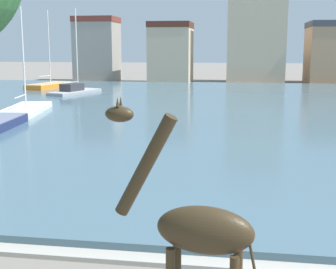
# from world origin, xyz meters

# --- Properties ---
(harbor_water) EXTENTS (87.08, 52.40, 0.31)m
(harbor_water) POSITION_xyz_m (0.00, 33.73, 0.16)
(harbor_water) COLOR #476675
(harbor_water) RESTS_ON ground
(quay_edge_coping) EXTENTS (87.08, 0.50, 0.12)m
(quay_edge_coping) POSITION_xyz_m (0.00, 7.28, 0.06)
(quay_edge_coping) COLOR #ADA89E
(quay_edge_coping) RESTS_ON ground
(giraffe_statue) EXTENTS (2.36, 0.76, 4.14)m
(giraffe_statue) POSITION_xyz_m (3.33, 4.02, 2.11)
(giraffe_statue) COLOR #382B19
(giraffe_statue) RESTS_ON ground
(sailboat_white) EXTENTS (3.73, 8.88, 7.65)m
(sailboat_white) POSITION_xyz_m (-11.26, 28.84, 0.38)
(sailboat_white) COLOR white
(sailboat_white) RESTS_ON ground
(sailboat_orange) EXTENTS (3.35, 7.62, 9.01)m
(sailboat_orange) POSITION_xyz_m (-17.70, 48.77, 0.46)
(sailboat_orange) COLOR orange
(sailboat_orange) RESTS_ON ground
(sailboat_grey) EXTENTS (3.97, 7.64, 8.69)m
(sailboat_grey) POSITION_xyz_m (-12.41, 42.80, 0.47)
(sailboat_grey) COLOR #939399
(sailboat_grey) RESTS_ON ground
(townhouse_corner_house) EXTENTS (6.00, 5.30, 9.21)m
(townhouse_corner_house) POSITION_xyz_m (-16.90, 64.07, 4.62)
(townhouse_corner_house) COLOR gray
(townhouse_corner_house) RESTS_ON ground
(townhouse_wide_warehouse) EXTENTS (5.74, 6.50, 8.29)m
(townhouse_wide_warehouse) POSITION_xyz_m (-5.80, 62.48, 4.16)
(townhouse_wide_warehouse) COLOR #C6B293
(townhouse_wide_warehouse) RESTS_ON ground
(townhouse_narrow_midrow) EXTENTS (7.91, 7.37, 13.31)m
(townhouse_narrow_midrow) POSITION_xyz_m (5.83, 64.90, 6.67)
(townhouse_narrow_midrow) COLOR #C6B293
(townhouse_narrow_midrow) RESTS_ON ground
(townhouse_tall_gabled) EXTENTS (6.56, 8.06, 8.33)m
(townhouse_tall_gabled) POSITION_xyz_m (16.06, 64.98, 4.18)
(townhouse_tall_gabled) COLOR tan
(townhouse_tall_gabled) RESTS_ON ground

